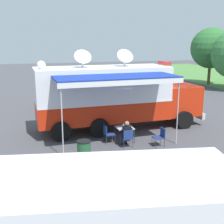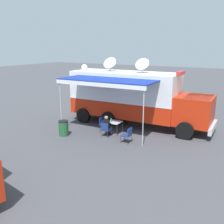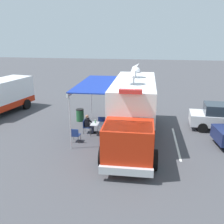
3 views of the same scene
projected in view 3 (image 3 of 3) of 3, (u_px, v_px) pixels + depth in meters
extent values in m
plane|color=#47474C|center=(133.00, 133.00, 16.65)|extent=(100.00, 100.00, 0.00)
cube|color=silver|center=(176.00, 143.00, 15.26)|extent=(0.24, 4.80, 0.01)
cube|color=red|center=(134.00, 117.00, 16.31)|extent=(2.67, 7.26, 1.10)
cube|color=white|center=(134.00, 95.00, 15.90)|extent=(2.67, 7.26, 1.70)
cube|color=white|center=(134.00, 109.00, 16.15)|extent=(2.70, 7.28, 0.10)
cube|color=red|center=(128.00, 142.00, 11.82)|extent=(2.35, 2.16, 1.70)
cube|color=#28333D|center=(128.00, 133.00, 11.49)|extent=(2.19, 1.52, 0.70)
cube|color=silver|center=(126.00, 171.00, 11.02)|extent=(2.38, 0.26, 0.36)
cylinder|color=black|center=(154.00, 160.00, 12.13)|extent=(0.32, 1.01, 1.00)
cylinder|color=black|center=(103.00, 156.00, 12.46)|extent=(0.32, 1.01, 1.00)
cylinder|color=black|center=(153.00, 124.00, 16.85)|extent=(0.32, 1.01, 1.00)
cylinder|color=black|center=(115.00, 123.00, 17.18)|extent=(0.32, 1.01, 1.00)
cylinder|color=black|center=(152.00, 115.00, 18.73)|extent=(0.32, 1.01, 1.00)
cylinder|color=black|center=(119.00, 114.00, 19.05)|extent=(0.32, 1.01, 1.00)
cube|color=white|center=(135.00, 81.00, 15.64)|extent=(2.67, 7.26, 0.10)
cube|color=red|center=(131.00, 91.00, 12.08)|extent=(1.11, 0.31, 0.20)
cylinder|color=silver|center=(136.00, 74.00, 16.58)|extent=(0.10, 0.10, 0.45)
cone|color=silver|center=(133.00, 68.00, 16.48)|extent=(0.74, 0.92, 0.81)
cylinder|color=silver|center=(134.00, 80.00, 14.36)|extent=(0.10, 0.10, 0.45)
cone|color=silver|center=(131.00, 73.00, 14.26)|extent=(0.74, 0.92, 0.81)
sphere|color=white|center=(137.00, 70.00, 18.60)|extent=(0.44, 0.44, 0.44)
cube|color=#193399|center=(97.00, 83.00, 16.00)|extent=(2.34, 5.81, 0.06)
cube|color=white|center=(81.00, 85.00, 16.18)|extent=(0.22, 5.76, 0.24)
cylinder|color=silver|center=(70.00, 121.00, 14.03)|extent=(0.05, 0.05, 3.25)
cylinder|color=silver|center=(91.00, 98.00, 19.20)|extent=(0.05, 0.05, 3.25)
cube|color=silver|center=(97.00, 124.00, 16.31)|extent=(0.82, 0.82, 0.03)
cylinder|color=#333338|center=(102.00, 132.00, 16.02)|extent=(0.03, 0.03, 0.70)
cylinder|color=#333338|center=(91.00, 131.00, 16.11)|extent=(0.03, 0.03, 0.70)
cylinder|color=#333338|center=(104.00, 127.00, 16.72)|extent=(0.03, 0.03, 0.70)
cylinder|color=#333338|center=(93.00, 127.00, 16.82)|extent=(0.03, 0.03, 0.70)
cylinder|color=#3F9959|center=(95.00, 121.00, 16.42)|extent=(0.07, 0.07, 0.20)
cylinder|color=white|center=(95.00, 120.00, 16.39)|extent=(0.04, 0.04, 0.02)
cube|color=navy|center=(87.00, 127.00, 16.63)|extent=(0.49, 0.49, 0.04)
cube|color=navy|center=(84.00, 123.00, 16.59)|extent=(0.05, 0.48, 0.44)
cylinder|color=#333338|center=(91.00, 129.00, 16.87)|extent=(0.02, 0.02, 0.42)
cylinder|color=#333338|center=(90.00, 131.00, 16.46)|extent=(0.02, 0.02, 0.42)
cylinder|color=#333338|center=(85.00, 129.00, 16.93)|extent=(0.02, 0.02, 0.42)
cylinder|color=#333338|center=(83.00, 131.00, 16.51)|extent=(0.02, 0.02, 0.42)
cube|color=navy|center=(101.00, 124.00, 17.09)|extent=(0.49, 0.49, 0.04)
cube|color=navy|center=(102.00, 120.00, 17.23)|extent=(0.48, 0.05, 0.44)
cylinder|color=#333338|center=(104.00, 129.00, 16.91)|extent=(0.02, 0.02, 0.42)
cylinder|color=#333338|center=(97.00, 128.00, 16.97)|extent=(0.02, 0.02, 0.42)
cylinder|color=#333338|center=(105.00, 126.00, 17.33)|extent=(0.02, 0.02, 0.42)
cylinder|color=#333338|center=(99.00, 126.00, 17.39)|extent=(0.02, 0.02, 0.42)
cube|color=navy|center=(76.00, 135.00, 15.30)|extent=(0.48, 0.48, 0.04)
cube|color=navy|center=(74.00, 133.00, 15.02)|extent=(0.48, 0.04, 0.44)
cylinder|color=#333338|center=(74.00, 137.00, 15.60)|extent=(0.02, 0.02, 0.42)
cylinder|color=#333338|center=(81.00, 137.00, 15.53)|extent=(0.02, 0.02, 0.42)
cylinder|color=#333338|center=(71.00, 139.00, 15.19)|extent=(0.02, 0.02, 0.42)
cylinder|color=#333338|center=(78.00, 140.00, 15.11)|extent=(0.02, 0.02, 0.42)
cube|color=black|center=(87.00, 123.00, 16.54)|extent=(0.25, 0.37, 0.56)
sphere|color=#A37556|center=(87.00, 116.00, 16.42)|extent=(0.22, 0.22, 0.22)
cylinder|color=black|center=(90.00, 121.00, 16.73)|extent=(0.43, 0.10, 0.34)
cylinder|color=black|center=(88.00, 123.00, 16.30)|extent=(0.43, 0.10, 0.34)
cylinder|color=#2D334C|center=(90.00, 126.00, 16.70)|extent=(0.38, 0.14, 0.13)
cylinder|color=#2D334C|center=(93.00, 130.00, 16.74)|extent=(0.11, 0.11, 0.42)
cube|color=black|center=(94.00, 132.00, 16.79)|extent=(0.24, 0.11, 0.07)
cylinder|color=#2D334C|center=(90.00, 127.00, 16.51)|extent=(0.38, 0.14, 0.13)
cylinder|color=#2D334C|center=(92.00, 131.00, 16.55)|extent=(0.11, 0.11, 0.42)
cube|color=black|center=(93.00, 133.00, 16.60)|extent=(0.24, 0.11, 0.07)
cylinder|color=#235B33|center=(80.00, 115.00, 18.94)|extent=(0.56, 0.56, 0.85)
cylinder|color=black|center=(80.00, 110.00, 18.81)|extent=(0.57, 0.57, 0.06)
cube|color=white|center=(3.00, 93.00, 20.66)|extent=(3.01, 5.50, 2.20)
cube|color=red|center=(5.00, 104.00, 20.91)|extent=(3.04, 5.52, 0.50)
cylinder|color=black|center=(27.00, 104.00, 21.95)|extent=(0.41, 0.87, 0.84)
cylinder|color=black|center=(7.00, 102.00, 22.63)|extent=(0.41, 0.87, 0.84)
cylinder|color=black|center=(223.00, 135.00, 15.50)|extent=(0.66, 0.31, 0.64)
cube|color=silver|center=(222.00, 120.00, 17.19)|extent=(4.29, 2.03, 0.76)
cube|color=#28333D|center=(221.00, 109.00, 17.00)|extent=(2.19, 1.71, 0.68)
cylinder|color=black|center=(200.00, 119.00, 18.41)|extent=(0.65, 0.26, 0.64)
cylinder|color=black|center=(203.00, 128.00, 16.73)|extent=(0.65, 0.26, 0.64)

